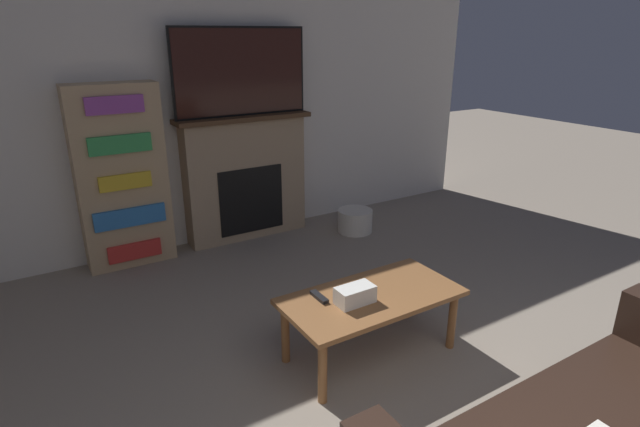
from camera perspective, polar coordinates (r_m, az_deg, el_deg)
The scene contains 8 objects.
wall_back at distance 4.55m, azimuth -14.33°, elevation 13.14°, with size 6.17×0.06×2.70m.
fireplace at distance 4.69m, azimuth -8.49°, elevation 4.12°, with size 1.23×0.28×1.15m.
tv at distance 4.51m, azimuth -9.01°, elevation 15.68°, with size 1.22×0.03×0.75m.
coffee_table at distance 2.98m, azimuth 5.91°, elevation -10.08°, with size 1.05×0.53×0.41m.
tissue_box at distance 2.84m, azimuth 4.03°, elevation -9.26°, with size 0.22×0.12×0.10m.
remote_control at distance 2.90m, azimuth -0.10°, elevation -9.50°, with size 0.04×0.15×0.02m.
bookshelf at distance 4.34m, azimuth -21.72°, elevation 3.83°, with size 0.69×0.29×1.49m.
storage_basket at distance 4.90m, azimuth 4.03°, elevation -0.82°, with size 0.34×0.34×0.22m.
Camera 1 is at (-1.37, 0.04, 1.84)m, focal length 28.00 mm.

